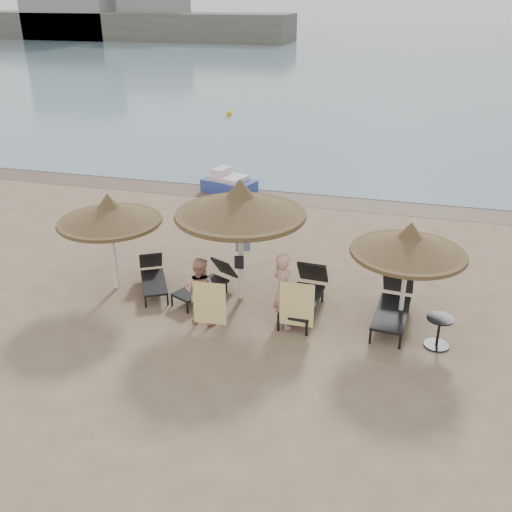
{
  "coord_description": "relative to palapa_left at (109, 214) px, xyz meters",
  "views": [
    {
      "loc": [
        3.53,
        -10.12,
        6.87
      ],
      "look_at": [
        0.48,
        1.2,
        1.43
      ],
      "focal_mm": 40.0,
      "sensor_mm": 36.0,
      "label": 1
    }
  ],
  "objects": [
    {
      "name": "buoy_left",
      "position": [
        -3.96,
        22.01,
        -1.84
      ],
      "size": [
        0.35,
        0.35,
        0.35
      ],
      "primitive_type": "sphere",
      "color": "yellow",
      "rests_on": "ground"
    },
    {
      "name": "pedal_boat",
      "position": [
        0.43,
        8.07,
        -1.68
      ],
      "size": [
        2.16,
        1.67,
        0.89
      ],
      "rotation": [
        0.0,
        0.0,
        -0.32
      ],
      "color": "#2D419B",
      "rests_on": "ground"
    },
    {
      "name": "ground",
      "position": [
        3.25,
        -1.41,
        -2.01
      ],
      "size": [
        160.0,
        160.0,
        0.0
      ],
      "primitive_type": "plane",
      "color": "#957B5E",
      "rests_on": "ground"
    },
    {
      "name": "wet_sand_strip",
      "position": [
        3.25,
        7.99,
        -2.01
      ],
      "size": [
        200.0,
        1.6,
        0.01
      ],
      "primitive_type": "cube",
      "color": "brown",
      "rests_on": "ground"
    },
    {
      "name": "bag_dark",
      "position": [
        3.22,
        0.14,
        -0.97
      ],
      "size": [
        0.22,
        0.1,
        0.31
      ],
      "rotation": [
        0.0,
        0.0,
        0.1
      ],
      "color": "black",
      "rests_on": "ground"
    },
    {
      "name": "side_table",
      "position": [
        7.84,
        -0.63,
        -1.69
      ],
      "size": [
        0.57,
        0.57,
        0.69
      ],
      "rotation": [
        0.0,
        0.0,
        0.19
      ],
      "color": "black",
      "rests_on": "ground"
    },
    {
      "name": "far_shore",
      "position": [
        -21.85,
        76.41,
        0.9
      ],
      "size": [
        150.0,
        54.8,
        12.0
      ],
      "color": "#676254",
      "rests_on": "ground"
    },
    {
      "name": "towel_left",
      "position": [
        2.99,
        -1.34,
        -1.3
      ],
      "size": [
        0.73,
        0.07,
        1.03
      ],
      "rotation": [
        0.0,
        0.0,
        0.07
      ],
      "color": "yellow",
      "rests_on": "ground"
    },
    {
      "name": "sea",
      "position": [
        3.25,
        78.59,
        -2.0
      ],
      "size": [
        200.0,
        140.0,
        0.03
      ],
      "primitive_type": "cube",
      "color": "slate",
      "rests_on": "ground"
    },
    {
      "name": "towel_right",
      "position": [
        4.84,
        -0.94,
        -1.28
      ],
      "size": [
        0.76,
        0.03,
        1.06
      ],
      "rotation": [
        0.0,
        0.0,
        0.01
      ],
      "color": "yellow",
      "rests_on": "ground"
    },
    {
      "name": "lounger_far_right",
      "position": [
        6.86,
        0.19,
        -1.59
      ],
      "size": [
        0.87,
        2.14,
        0.93
      ],
      "rotation": [
        0.0,
        0.0,
        -0.09
      ],
      "color": "black",
      "rests_on": "ground"
    },
    {
      "name": "bag_patterned",
      "position": [
        3.22,
        0.48,
        -0.59
      ],
      "size": [
        0.36,
        0.24,
        0.43
      ],
      "rotation": [
        0.0,
        0.0,
        0.42
      ],
      "color": "silver",
      "rests_on": "ground"
    },
    {
      "name": "palapa_left",
      "position": [
        0.0,
        0.0,
        0.0
      ],
      "size": [
        2.55,
        2.55,
        2.53
      ],
      "rotation": [
        0.0,
        0.0,
        0.41
      ],
      "color": "white",
      "rests_on": "ground"
    },
    {
      "name": "lounger_near_right",
      "position": [
        4.83,
        0.2,
        -1.58
      ],
      "size": [
        0.84,
        2.18,
        0.96
      ],
      "rotation": [
        0.0,
        0.0,
        -0.06
      ],
      "color": "black",
      "rests_on": "ground"
    },
    {
      "name": "palapa_right",
      "position": [
        7.04,
        0.07,
        -0.03
      ],
      "size": [
        2.51,
        2.51,
        2.49
      ],
      "rotation": [
        0.0,
        0.0,
        -0.42
      ],
      "color": "white",
      "rests_on": "ground"
    },
    {
      "name": "person_left",
      "position": [
        2.64,
        -0.99,
        -1.09
      ],
      "size": [
        0.88,
        0.6,
        1.85
      ],
      "primitive_type": "imported",
      "rotation": [
        0.0,
        0.0,
        3.08
      ],
      "color": "#D4998A",
      "rests_on": "ground"
    },
    {
      "name": "palapa_center",
      "position": [
        3.22,
        0.3,
        0.42
      ],
      "size": [
        3.09,
        3.09,
        3.06
      ],
      "rotation": [
        0.0,
        0.0,
        0.18
      ],
      "color": "white",
      "rests_on": "ground"
    },
    {
      "name": "lounger_far_left",
      "position": [
        0.92,
        0.2,
        -1.66
      ],
      "size": [
        1.34,
        1.8,
        0.78
      ],
      "rotation": [
        0.0,
        0.0,
        0.5
      ],
      "color": "black",
      "rests_on": "ground"
    },
    {
      "name": "lounger_near_left",
      "position": [
        2.37,
        0.24,
        -1.65
      ],
      "size": [
        1.29,
        1.86,
        0.8
      ],
      "rotation": [
        0.0,
        0.0,
        -0.44
      ],
      "color": "black",
      "rests_on": "ground"
    },
    {
      "name": "person_right",
      "position": [
        4.49,
        -0.69,
        -0.97
      ],
      "size": [
        1.14,
        1.09,
        2.09
      ],
      "primitive_type": "imported",
      "rotation": [
        0.0,
        0.0,
        2.44
      ],
      "color": "#D4998A",
      "rests_on": "ground"
    }
  ]
}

